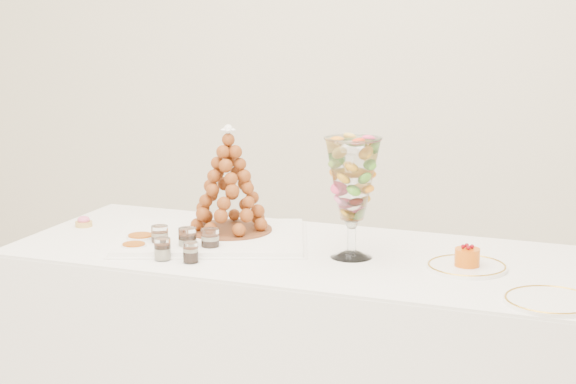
% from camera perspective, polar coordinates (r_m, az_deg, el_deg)
% --- Properties ---
extents(buffet_table, '(1.93, 0.87, 0.72)m').
position_cam_1_polar(buffet_table, '(3.16, 1.13, -9.81)').
color(buffet_table, white).
rests_on(buffet_table, ground).
extents(lace_tray, '(0.71, 0.61, 0.02)m').
position_cam_1_polar(lace_tray, '(3.19, -4.55, -2.70)').
color(lace_tray, white).
rests_on(lace_tray, buffet_table).
extents(macaron_vase, '(0.17, 0.17, 0.37)m').
position_cam_1_polar(macaron_vase, '(2.94, 3.84, 0.69)').
color(macaron_vase, white).
rests_on(macaron_vase, buffet_table).
extents(cake_plate, '(0.24, 0.24, 0.01)m').
position_cam_1_polar(cake_plate, '(2.91, 10.55, -4.39)').
color(cake_plate, white).
rests_on(cake_plate, buffet_table).
extents(spare_plate, '(0.25, 0.25, 0.01)m').
position_cam_1_polar(spare_plate, '(2.65, 15.30, -6.26)').
color(spare_plate, white).
rests_on(spare_plate, buffet_table).
extents(pink_tart, '(0.06, 0.06, 0.04)m').
position_cam_1_polar(pink_tart, '(3.44, -12.01, -1.75)').
color(pink_tart, tan).
rests_on(pink_tart, buffet_table).
extents(verrine_a, '(0.06, 0.06, 0.07)m').
position_cam_1_polar(verrine_a, '(3.10, -7.61, -2.66)').
color(verrine_a, white).
rests_on(verrine_a, buffet_table).
extents(verrine_b, '(0.07, 0.07, 0.08)m').
position_cam_1_polar(verrine_b, '(3.05, -5.98, -2.84)').
color(verrine_b, white).
rests_on(verrine_b, buffet_table).
extents(verrine_c, '(0.07, 0.07, 0.08)m').
position_cam_1_polar(verrine_c, '(3.03, -4.63, -2.90)').
color(verrine_c, white).
rests_on(verrine_c, buffet_table).
extents(verrine_d, '(0.05, 0.05, 0.07)m').
position_cam_1_polar(verrine_d, '(2.97, -7.45, -3.37)').
color(verrine_d, white).
rests_on(verrine_d, buffet_table).
extents(verrine_e, '(0.05, 0.05, 0.06)m').
position_cam_1_polar(verrine_e, '(2.93, -5.79, -3.58)').
color(verrine_e, white).
rests_on(verrine_e, buffet_table).
extents(ramekin_back, '(0.09, 0.09, 0.03)m').
position_cam_1_polar(ramekin_back, '(3.17, -8.73, -2.83)').
color(ramekin_back, white).
rests_on(ramekin_back, buffet_table).
extents(ramekin_front, '(0.08, 0.08, 0.02)m').
position_cam_1_polar(ramekin_front, '(3.07, -9.12, -3.32)').
color(ramekin_front, white).
rests_on(ramekin_front, buffet_table).
extents(croquembouche, '(0.29, 0.29, 0.36)m').
position_cam_1_polar(croquembouche, '(3.20, -3.53, 0.73)').
color(croquembouche, brown).
rests_on(croquembouche, lace_tray).
extents(mousse_cake, '(0.07, 0.07, 0.07)m').
position_cam_1_polar(mousse_cake, '(2.90, 10.57, -3.80)').
color(mousse_cake, '#D65B09').
rests_on(mousse_cake, cake_plate).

